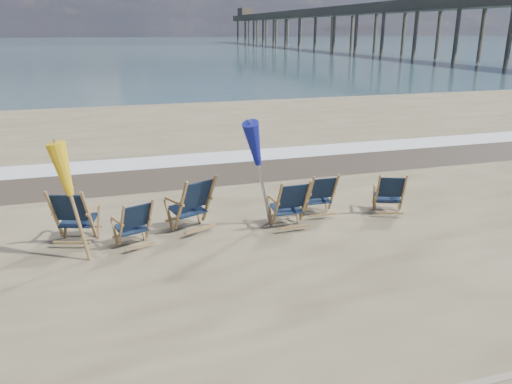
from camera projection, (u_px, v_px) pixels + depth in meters
ocean at (109, 44)px, 123.46m from camera, size 400.00×400.00×0.00m
surf_foam at (196, 159)px, 14.58m from camera, size 200.00×1.40×0.01m
wet_sand_strip at (206, 173)px, 13.22m from camera, size 200.00×2.60×0.00m
beach_chair_0 at (89, 217)px, 8.60m from camera, size 0.90×0.95×1.08m
beach_chair_1 at (150, 221)px, 8.65m from camera, size 0.77×0.81×0.91m
beach_chair_2 at (209, 201)px, 9.36m from camera, size 0.98×1.02×1.11m
beach_chair_3 at (306, 203)px, 9.38m from camera, size 0.68×0.75×1.01m
beach_chair_4 at (334, 194)px, 10.01m from camera, size 0.60×0.68×0.93m
beach_chair_5 at (403, 194)px, 10.02m from camera, size 0.79×0.83×0.92m
umbrella_yellow at (71, 175)px, 7.75m from camera, size 0.30×0.30×1.98m
umbrella_blue at (262, 141)px, 8.96m from camera, size 0.30×0.30×2.24m
fishing_pier at (349, 23)px, 83.37m from camera, size 4.40×140.00×9.30m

